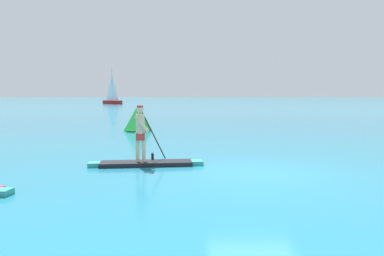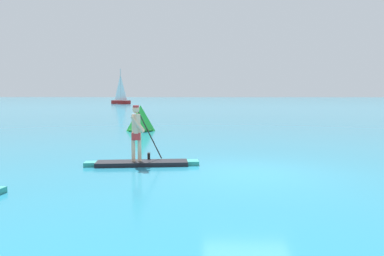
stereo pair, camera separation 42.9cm
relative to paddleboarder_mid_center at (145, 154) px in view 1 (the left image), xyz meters
name	(u,v)px [view 1 (the left image)]	position (x,y,z in m)	size (l,w,h in m)	color
ground	(255,173)	(3.12, -0.96, -0.33)	(440.00, 440.00, 0.00)	teal
paddleboarder_mid_center	(145,154)	(0.00, 0.00, 0.00)	(3.43, 1.05, 1.82)	black
race_marker_buoy	(138,120)	(-1.84, 10.12, 0.34)	(1.42, 1.42, 1.49)	green
sailboat_left_horizon	(112,99)	(-16.24, 66.40, 0.67)	(4.47, 3.28, 7.37)	#A51E1E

